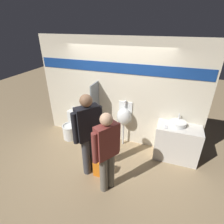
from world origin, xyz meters
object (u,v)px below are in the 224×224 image
at_px(sink_basin, 178,124).
at_px(urinal_near_counter, 124,117).
at_px(cell_phone, 166,127).
at_px(toilet, 71,128).
at_px(shopping_bag, 100,168).
at_px(person_in_vest, 107,151).
at_px(person_with_lanyard, 88,133).

height_order(sink_basin, urinal_near_counter, urinal_near_counter).
distance_m(cell_phone, urinal_near_counter, 1.06).
height_order(cell_phone, toilet, cell_phone).
xyz_separation_m(cell_phone, shopping_bag, (-1.19, -1.02, -0.69)).
height_order(sink_basin, cell_phone, sink_basin).
distance_m(person_in_vest, person_with_lanyard, 0.58).
bearing_deg(shopping_bag, cell_phone, 40.37).
bearing_deg(cell_phone, shopping_bag, -139.63).
xyz_separation_m(person_with_lanyard, shopping_bag, (0.24, -0.06, -0.82)).
height_order(person_with_lanyard, shopping_bag, person_with_lanyard).
distance_m(cell_phone, toilet, 2.59).
bearing_deg(person_with_lanyard, shopping_bag, -64.50).
relative_size(sink_basin, cell_phone, 2.52).
height_order(toilet, shopping_bag, toilet).
height_order(cell_phone, urinal_near_counter, urinal_near_counter).
bearing_deg(shopping_bag, sink_basin, 39.17).
xyz_separation_m(urinal_near_counter, shopping_bag, (-0.16, -1.24, -0.65)).
bearing_deg(urinal_near_counter, cell_phone, -12.11).
relative_size(sink_basin, urinal_near_counter, 0.29).
relative_size(cell_phone, urinal_near_counter, 0.11).
bearing_deg(person_with_lanyard, person_in_vest, -81.64).
xyz_separation_m(sink_basin, shopping_bag, (-1.44, -1.17, -0.73)).
bearing_deg(urinal_near_counter, sink_basin, -2.98).
xyz_separation_m(cell_phone, person_with_lanyard, (-1.44, -0.96, 0.13)).
distance_m(toilet, shopping_bag, 1.70).
distance_m(sink_basin, person_in_vest, 1.83).
relative_size(cell_phone, person_with_lanyard, 0.08).
xyz_separation_m(sink_basin, cell_phone, (-0.24, -0.16, -0.05)).
relative_size(urinal_near_counter, shopping_bag, 2.52).
height_order(person_in_vest, shopping_bag, person_in_vest).
bearing_deg(shopping_bag, person_in_vest, -42.18).
bearing_deg(cell_phone, urinal_near_counter, 167.89).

